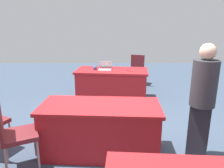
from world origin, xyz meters
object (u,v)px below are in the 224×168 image
object	(u,v)px
table_foreground	(112,84)
chair_aisle	(138,67)
chair_tucked_left	(13,131)
laptop_silver	(105,68)
table_mid_right	(100,129)
scissors_red	(130,71)
person_presenter	(203,97)
yarn_ball	(95,68)

from	to	relation	value
table_foreground	chair_aisle	distance (m)	1.59
chair_tucked_left	laptop_silver	world-z (taller)	laptop_silver
table_mid_right	scissors_red	world-z (taller)	scissors_red
person_presenter	scissors_red	bearing A→B (deg)	-44.79
person_presenter	scissors_red	size ratio (longest dim) A/B	9.18
laptop_silver	scissors_red	size ratio (longest dim) A/B	1.87
table_mid_right	chair_tucked_left	distance (m)	1.19
table_mid_right	scissors_red	distance (m)	2.39
chair_tucked_left	person_presenter	xyz separation A→B (m)	(-2.52, -0.28, 0.36)
chair_tucked_left	person_presenter	world-z (taller)	person_presenter
yarn_ball	scissors_red	size ratio (longest dim) A/B	0.60
chair_aisle	yarn_ball	bearing A→B (deg)	-111.85
laptop_silver	chair_aisle	bearing A→B (deg)	-122.94
table_foreground	yarn_ball	distance (m)	0.60
chair_aisle	scissors_red	distance (m)	1.56
table_foreground	chair_tucked_left	bearing A→B (deg)	65.72
chair_tucked_left	yarn_ball	xyz separation A→B (m)	(-0.86, -2.84, 0.26)
table_foreground	table_mid_right	bearing A→B (deg)	85.97
chair_tucked_left	chair_aisle	world-z (taller)	same
laptop_silver	yarn_ball	xyz separation A→B (m)	(0.25, 0.00, 0.01)
scissors_red	table_foreground	bearing A→B (deg)	-152.63
person_presenter	laptop_silver	world-z (taller)	person_presenter
chair_tucked_left	chair_aisle	xyz separation A→B (m)	(-2.12, -4.17, -0.00)
table_foreground	scissors_red	world-z (taller)	scissors_red
table_foreground	table_mid_right	xyz separation A→B (m)	(0.17, 2.44, 0.00)
table_mid_right	chair_tucked_left	size ratio (longest dim) A/B	1.85
table_mid_right	person_presenter	bearing A→B (deg)	174.86
person_presenter	table_foreground	bearing A→B (deg)	-37.35
table_mid_right	chair_aisle	bearing A→B (deg)	-105.05
chair_aisle	laptop_silver	distance (m)	1.69
person_presenter	yarn_ball	distance (m)	3.05
laptop_silver	yarn_ball	distance (m)	0.25
chair_tucked_left	yarn_ball	distance (m)	2.98
laptop_silver	yarn_ball	world-z (taller)	laptop_silver
table_mid_right	chair_aisle	xyz separation A→B (m)	(-1.01, -3.77, 0.17)
yarn_ball	scissors_red	xyz separation A→B (m)	(-0.86, 0.15, -0.05)
yarn_ball	laptop_silver	bearing A→B (deg)	-179.58
yarn_ball	scissors_red	world-z (taller)	yarn_ball
person_presenter	scissors_red	world-z (taller)	person_presenter
table_foreground	chair_tucked_left	xyz separation A→B (m)	(1.28, 2.84, 0.17)
table_mid_right	yarn_ball	distance (m)	2.48
chair_tucked_left	laptop_silver	size ratio (longest dim) A/B	2.86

